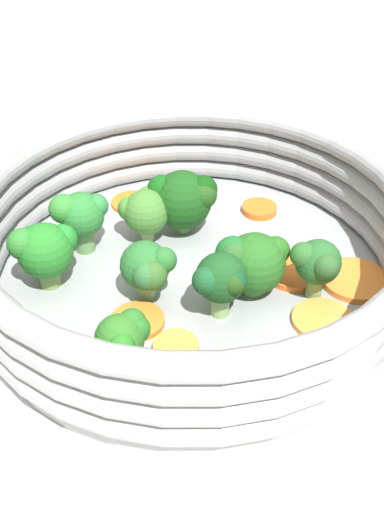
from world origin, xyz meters
The scene contains 22 objects.
ground_plane centered at (0.00, 0.00, 0.00)m, with size 4.00×4.00×0.00m, color silver.
skillet centered at (0.00, 0.00, 0.01)m, with size 0.29×0.29×0.01m, color #939699.
skillet_rim_wall centered at (0.00, 0.00, 0.05)m, with size 0.31×0.31×0.06m.
skillet_rivet_left centered at (0.14, 0.00, 0.02)m, with size 0.01×0.01×0.01m, color gray.
carrot_slice_0 centered at (0.02, -0.06, 0.02)m, with size 0.04×0.04×0.00m, color orange.
carrot_slice_1 centered at (-0.10, 0.02, 0.02)m, with size 0.04×0.04×0.00m, color orange.
carrot_slice_2 centered at (0.09, 0.03, 0.02)m, with size 0.04×0.04×0.00m, color #F9933A.
carrot_slice_3 centered at (0.08, 0.08, 0.02)m, with size 0.05×0.05×0.00m, color orange.
carrot_slice_4 centered at (-0.03, 0.09, 0.02)m, with size 0.03×0.03×0.01m, color orange.
carrot_slice_5 centered at (0.05, 0.05, 0.02)m, with size 0.04×0.04×0.00m, color orange.
carrot_slice_6 centered at (-0.10, 0.05, 0.02)m, with size 0.03×0.03×0.00m, color orange.
carrot_slice_7 centered at (0.05, -0.06, 0.02)m, with size 0.03×0.03×0.01m, color orange.
broccoli_floret_0 centered at (0.04, 0.02, 0.04)m, with size 0.04×0.05×0.05m.
broccoli_floret_1 centered at (-0.05, 0.03, 0.04)m, with size 0.05×0.05×0.05m.
broccoli_floret_2 centered at (-0.05, -0.09, 0.04)m, with size 0.04×0.05×0.05m.
broccoli_floret_3 centered at (0.07, 0.05, 0.04)m, with size 0.03×0.03×0.04m.
broccoli_floret_4 centered at (0.05, -0.09, 0.04)m, with size 0.03×0.03×0.04m.
broccoli_floret_5 centered at (0.01, -0.04, 0.04)m, with size 0.04×0.03×0.04m.
broccoli_floret_6 centered at (-0.07, -0.04, 0.05)m, with size 0.03×0.04×0.05m.
broccoli_floret_7 centered at (0.05, -0.01, 0.04)m, with size 0.04×0.04×0.05m.
broccoli_floret_8 centered at (-0.06, 0.00, 0.04)m, with size 0.04×0.04×0.04m.
mushroom_piece_0 centered at (0.02, 0.03, 0.02)m, with size 0.03×0.03×0.01m, color olive.
Camera 1 is at (0.26, -0.22, 0.28)m, focal length 42.00 mm.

